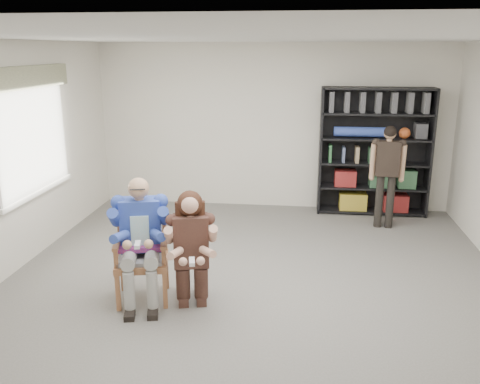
% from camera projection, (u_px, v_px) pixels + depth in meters
% --- Properties ---
extents(room_shell, '(6.00, 7.00, 2.80)m').
position_uv_depth(room_shell, '(252.00, 176.00, 5.33)').
color(room_shell, silver).
rests_on(room_shell, ground).
extents(floor, '(6.00, 7.00, 0.01)m').
position_uv_depth(floor, '(251.00, 297.00, 5.71)').
color(floor, '#615F5A').
rests_on(floor, ground).
extents(window_left, '(0.16, 2.00, 1.75)m').
position_uv_depth(window_left, '(34.00, 134.00, 6.58)').
color(window_left, white).
rests_on(window_left, room_shell).
extents(armchair, '(0.75, 0.73, 1.07)m').
position_uv_depth(armchair, '(142.00, 254.00, 5.52)').
color(armchair, '#98613F').
rests_on(armchair, floor).
extents(seated_man, '(0.78, 0.95, 1.40)m').
position_uv_depth(seated_man, '(141.00, 240.00, 5.48)').
color(seated_man, '#294E96').
rests_on(seated_man, floor).
extents(kneeling_woman, '(0.72, 0.96, 1.28)m').
position_uv_depth(kneeling_woman, '(191.00, 252.00, 5.31)').
color(kneeling_woman, '#3A211E').
rests_on(kneeling_woman, floor).
extents(bookshelf, '(1.80, 0.38, 2.10)m').
position_uv_depth(bookshelf, '(374.00, 152.00, 8.36)').
color(bookshelf, black).
rests_on(bookshelf, floor).
extents(standing_man, '(0.52, 0.33, 1.60)m').
position_uv_depth(standing_man, '(386.00, 177.00, 7.74)').
color(standing_man, black).
rests_on(standing_man, floor).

